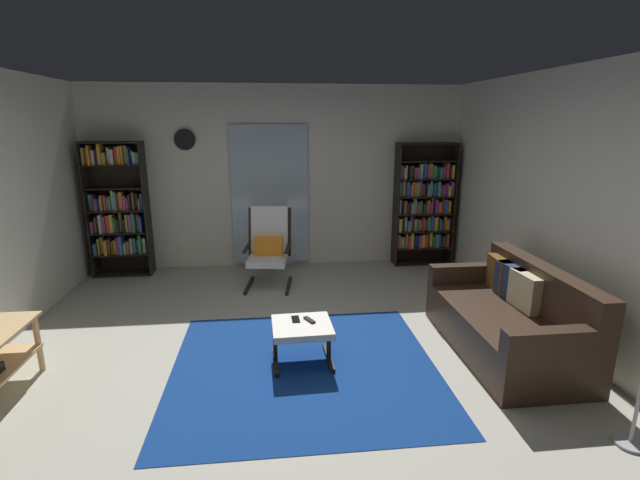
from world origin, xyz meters
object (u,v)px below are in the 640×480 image
(bookshelf_near_sofa, at_px, (423,206))
(tv_remote, at_px, (309,320))
(bookshelf_near_tv, at_px, (118,208))
(ottoman, at_px, (302,331))
(leather_sofa, at_px, (510,319))
(cell_phone, at_px, (296,319))
(lounge_armchair, at_px, (269,245))
(wall_clock, at_px, (185,140))

(bookshelf_near_sofa, distance_m, tv_remote, 3.35)
(bookshelf_near_tv, bearing_deg, ottoman, -49.31)
(bookshelf_near_sofa, xyz_separation_m, ottoman, (-2.00, -2.75, -0.58))
(leather_sofa, bearing_deg, bookshelf_near_tv, 147.86)
(tv_remote, bearing_deg, bookshelf_near_tv, 104.84)
(tv_remote, height_order, cell_phone, tv_remote)
(leather_sofa, distance_m, tv_remote, 1.88)
(bookshelf_near_tv, xyz_separation_m, lounge_armchair, (2.04, -0.65, -0.42))
(tv_remote, relative_size, cell_phone, 1.03)
(cell_phone, bearing_deg, bookshelf_near_tv, 128.19)
(bookshelf_near_tv, bearing_deg, lounge_armchair, -17.73)
(ottoman, bearing_deg, lounge_armchair, 97.90)
(lounge_armchair, xyz_separation_m, ottoman, (0.28, -2.05, -0.23))
(lounge_armchair, bearing_deg, wall_clock, 143.17)
(bookshelf_near_tv, bearing_deg, tv_remote, -47.87)
(bookshelf_near_tv, height_order, wall_clock, wall_clock)
(leather_sofa, relative_size, cell_phone, 12.30)
(lounge_armchair, distance_m, ottoman, 2.08)
(bookshelf_near_sofa, xyz_separation_m, cell_phone, (-2.05, -2.65, -0.51))
(bookshelf_near_sofa, xyz_separation_m, wall_clock, (-3.40, 0.13, 0.97))
(tv_remote, bearing_deg, lounge_armchair, 72.82)
(ottoman, bearing_deg, wall_clock, 115.83)
(leather_sofa, xyz_separation_m, tv_remote, (-1.87, 0.03, 0.07))
(bookshelf_near_tv, distance_m, cell_phone, 3.51)
(bookshelf_near_sofa, bearing_deg, lounge_armchair, -162.99)
(wall_clock, bearing_deg, leather_sofa, -40.59)
(bookshelf_near_sofa, bearing_deg, wall_clock, 177.78)
(leather_sofa, distance_m, wall_clock, 4.66)
(leather_sofa, xyz_separation_m, ottoman, (-1.95, -0.02, -0.00))
(leather_sofa, relative_size, tv_remote, 11.96)
(bookshelf_near_sofa, bearing_deg, bookshelf_near_tv, -179.37)
(leather_sofa, height_order, wall_clock, wall_clock)
(cell_phone, bearing_deg, lounge_armchair, 93.93)
(bookshelf_near_tv, height_order, cell_phone, bookshelf_near_tv)
(bookshelf_near_tv, bearing_deg, wall_clock, 10.90)
(lounge_armchair, relative_size, wall_clock, 3.53)
(cell_phone, height_order, wall_clock, wall_clock)
(bookshelf_near_sofa, distance_m, ottoman, 3.45)
(lounge_armchair, bearing_deg, ottoman, -82.10)
(leather_sofa, bearing_deg, bookshelf_near_sofa, 88.82)
(cell_phone, bearing_deg, wall_clock, 112.85)
(leather_sofa, height_order, cell_phone, leather_sofa)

